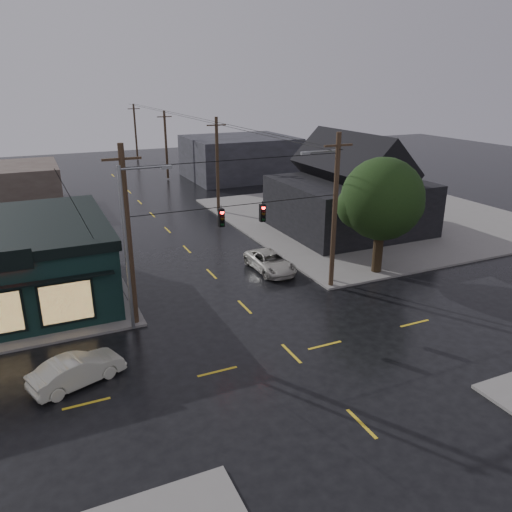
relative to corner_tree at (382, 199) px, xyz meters
name	(u,v)px	position (x,y,z in m)	size (l,w,h in m)	color
ground_plane	(291,354)	(-10.84, -7.31, -5.39)	(160.00, 160.00, 0.00)	black
sidewalk_ne	(372,216)	(9.16, 12.69, -5.32)	(28.00, 28.00, 0.15)	slate
ne_building	(350,182)	(4.16, 9.69, -0.92)	(12.60, 11.60, 8.75)	black
corner_tree	(382,199)	(0.00, 0.00, 0.00)	(5.69, 5.69, 8.12)	black
utility_pole_nw	(137,324)	(-17.34, -0.81, -5.39)	(2.00, 0.32, 10.15)	black
utility_pole_ne	(331,287)	(-4.34, -0.81, -5.39)	(2.00, 0.32, 10.15)	black
utility_pole_far_a	(219,213)	(-4.34, 20.69, -5.39)	(2.00, 0.32, 9.65)	black
utility_pole_far_b	(168,179)	(-4.34, 40.69, -5.39)	(2.00, 0.32, 9.15)	black
utility_pole_far_c	(138,159)	(-4.34, 60.69, -5.39)	(2.00, 0.32, 9.15)	black
span_signal_assembly	(242,215)	(-10.75, -0.81, 0.31)	(13.00, 0.48, 1.23)	black
streetlight_nw	(134,330)	(-17.64, -1.51, -5.39)	(5.40, 0.30, 9.15)	gray
streetlight_ne	(331,282)	(-3.84, -0.11, -5.39)	(5.40, 0.30, 9.15)	gray
bg_building_west	(0,187)	(-24.84, 32.69, -3.19)	(12.00, 10.00, 4.40)	#3E322D
bg_building_east	(239,157)	(5.16, 37.69, -2.59)	(14.00, 12.00, 5.60)	#242529
sedan_cream	(77,370)	(-20.97, -5.58, -4.70)	(1.47, 4.23, 1.39)	beige
suv_silver	(270,262)	(-6.77, 3.50, -4.71)	(2.28, 4.94, 1.37)	#AEABA1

